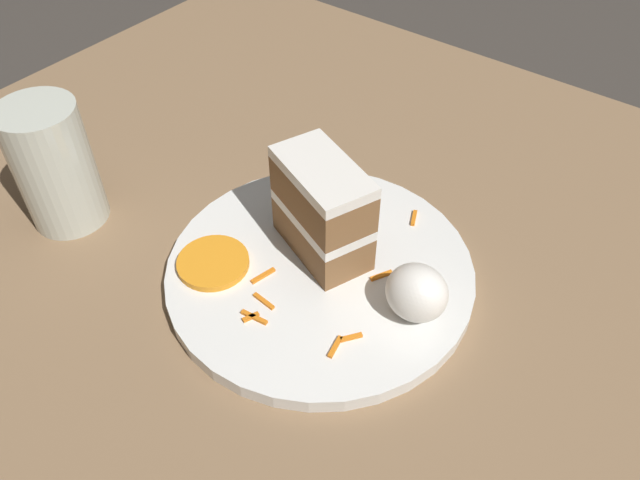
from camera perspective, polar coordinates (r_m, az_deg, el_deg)
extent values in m
plane|color=#38332D|center=(0.62, 0.97, -6.47)|extent=(6.00, 6.00, 0.00)
cube|color=#846647|center=(0.60, 0.99, -5.53)|extent=(1.13, 0.98, 0.03)
cylinder|color=white|center=(0.60, 0.00, -2.87)|extent=(0.29, 0.29, 0.01)
cube|color=brown|center=(0.59, 0.20, 0.67)|extent=(0.11, 0.09, 0.04)
cube|color=white|center=(0.58, 0.21, 2.43)|extent=(0.11, 0.09, 0.01)
cube|color=brown|center=(0.56, 0.22, 4.30)|extent=(0.11, 0.09, 0.04)
cube|color=white|center=(0.54, 0.22, 6.28)|extent=(0.11, 0.09, 0.01)
ellipsoid|color=white|center=(0.54, 8.83, -4.77)|extent=(0.06, 0.05, 0.05)
cylinder|color=orange|center=(0.60, -9.75, -2.05)|extent=(0.07, 0.07, 0.01)
cube|color=orange|center=(0.54, 2.88, -8.87)|extent=(0.01, 0.02, 0.00)
cube|color=orange|center=(0.56, -5.16, -5.59)|extent=(0.02, 0.01, 0.00)
cube|color=orange|center=(0.64, 8.59, 2.01)|extent=(0.01, 0.02, 0.00)
cube|color=orange|center=(0.58, -5.23, -3.26)|extent=(0.01, 0.03, 0.00)
cube|color=orange|center=(0.53, 1.40, -9.73)|extent=(0.01, 0.02, 0.00)
cube|color=orange|center=(0.58, 5.64, -3.25)|extent=(0.01, 0.02, 0.00)
cube|color=orange|center=(0.55, -6.35, -7.01)|extent=(0.01, 0.02, 0.00)
cube|color=orange|center=(0.55, -6.04, -7.04)|extent=(0.03, 0.01, 0.00)
cylinder|color=beige|center=(0.67, -23.12, 6.25)|extent=(0.08, 0.08, 0.13)
cylinder|color=silver|center=(0.70, -22.14, 3.51)|extent=(0.07, 0.07, 0.05)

